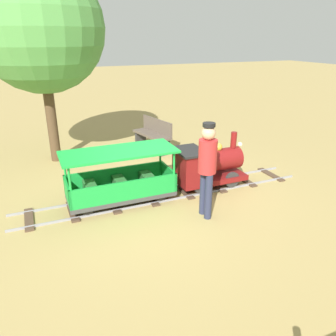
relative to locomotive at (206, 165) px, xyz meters
name	(u,v)px	position (x,y,z in m)	size (l,w,h in m)	color
ground_plane	(155,197)	(0.00, -1.09, -0.48)	(60.00, 60.00, 0.00)	#A38C51
track	(167,194)	(0.00, -0.85, -0.47)	(0.77, 5.70, 0.04)	gray
locomotive	(206,165)	(0.00, 0.00, 0.00)	(0.73, 1.45, 1.05)	maroon
passenger_car	(121,182)	(0.00, -1.75, -0.06)	(0.83, 2.00, 0.97)	#3F3F3F
conductor_person	(207,163)	(1.00, -0.56, 0.47)	(0.30, 0.30, 1.62)	#282D47
park_bench	(153,134)	(-2.71, -0.11, -0.07)	(1.36, 0.69, 0.82)	brown
oak_tree_near	(40,28)	(-2.86, -2.62, 2.54)	(2.79, 2.79, 4.43)	#4C3823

